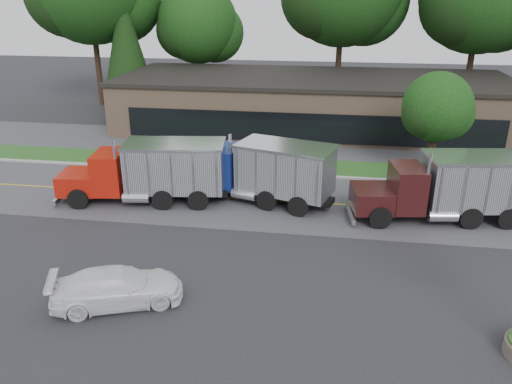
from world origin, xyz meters
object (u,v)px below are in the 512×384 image
dump_truck_red (153,170)px  dump_truck_maroon (452,186)px  dump_truck_blue (265,170)px  rally_car (117,287)px

dump_truck_red → dump_truck_maroon: 15.63m
dump_truck_red → dump_truck_maroon: size_ratio=1.03×
dump_truck_red → dump_truck_blue: size_ratio=1.05×
rally_car → dump_truck_maroon: bearing=-76.2°
dump_truck_maroon → dump_truck_blue: bearing=-13.8°
dump_truck_red → rally_car: (1.98, -9.63, -1.12)m
dump_truck_blue → rally_car: size_ratio=1.86×
rally_car → dump_truck_blue: bearing=-42.4°
dump_truck_blue → dump_truck_red: bearing=26.1°
dump_truck_blue → rally_car: dump_truck_blue is taller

